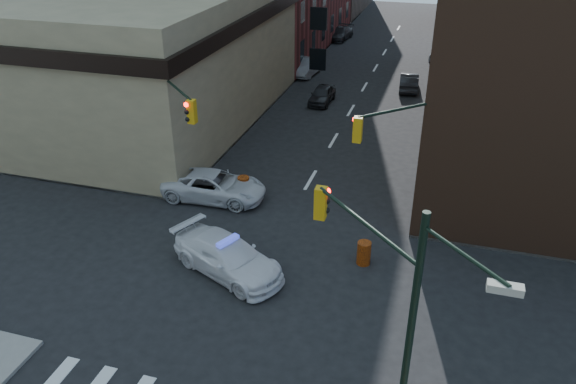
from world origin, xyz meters
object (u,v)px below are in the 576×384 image
Objects in this scene: parked_car_enear at (409,81)px; pedestrian_a at (121,172)px; barrel_road at (364,253)px; barrel_bank at (244,186)px; barricade_nw_a at (157,167)px; police_car at (228,257)px; pickup at (214,186)px; parked_car_wnear at (322,95)px; pedestrian_b at (90,168)px; parked_car_wfar at (308,67)px.

parked_car_enear is 2.44× the size of pedestrian_a.
barrel_road is 0.97× the size of barrel_bank.
barrel_road is at bearing -31.81° from barricade_nw_a.
police_car is 4.82× the size of barrel_bank.
pedestrian_a is 1.59× the size of barrel_road.
pickup is 23.26m from parked_car_enear.
parked_car_wnear is 18.55m from pedestrian_a.
barricade_nw_a is at bearing 68.94° from police_car.
pedestrian_a reaches higher than barricade_nw_a.
barrel_bank is at bearing 149.07° from barrel_road.
barrel_road is (13.94, -3.19, -0.47)m from pedestrian_a.
pedestrian_b reaches higher than pickup.
pedestrian_a is at bearing -93.27° from parked_car_wfar.
barricade_nw_a is (-7.40, 7.47, -0.22)m from police_car.
parked_car_wfar is (-4.30, 29.55, -0.07)m from police_car.
pedestrian_a is at bearing 92.29° from pickup.
parked_car_enear is (7.95, 21.86, -0.06)m from pickup.
barrel_bank is at bearing 30.11° from pedestrian_a.
pedestrian_b is (-1.94, 0.00, -0.03)m from pedestrian_a.
parked_car_wnear is 3.45× the size of barricade_nw_a.
pickup is at bearing 157.22° from barrel_road.
pickup is at bearing -152.05° from barrel_bank.
parked_car_enear reaches higher than parked_car_wnear.
parked_car_wnear reaches higher than barrel_bank.
parked_car_wnear is 0.91× the size of parked_car_enear.
parked_car_wfar is 2.52× the size of pedestrian_a.
pickup reaches higher than barricade_nw_a.
pedestrian_a is 14.31m from barrel_road.
parked_car_wnear is 8.01m from parked_car_enear.
police_car reaches higher than parked_car_wnear.
pickup is 7.27m from pedestrian_b.
parked_car_wfar is at bearing 32.48° from police_car.
police_car is at bearing -43.65° from pedestrian_b.
police_car reaches higher than pickup.
parked_car_wfar is at bearing -16.18° from parked_car_enear.
pedestrian_b is 3.63m from barricade_nw_a.
barricade_nw_a is at bearing 171.51° from barrel_bank.
parked_car_wfar reaches higher than barrel_road.
barricade_nw_a is at bearing 67.40° from pickup.
pickup is 5.04× the size of barrel_road.
pedestrian_a reaches higher than parked_car_wfar.
parked_car_wfar is 24.84m from pedestrian_b.
pedestrian_b reaches higher than barrel_road.
pedestrian_a reaches higher than parked_car_wnear.
barricade_nw_a is (-4.25, 1.57, -0.19)m from pickup.
police_car is 10.52m from barricade_nw_a.
barricade_nw_a is at bearing -91.47° from parked_car_wfar.
parked_car_enear reaches higher than barrel_road.
barrel_bank is at bearing -77.20° from parked_car_wfar.
police_car is 4.88× the size of barricade_nw_a.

